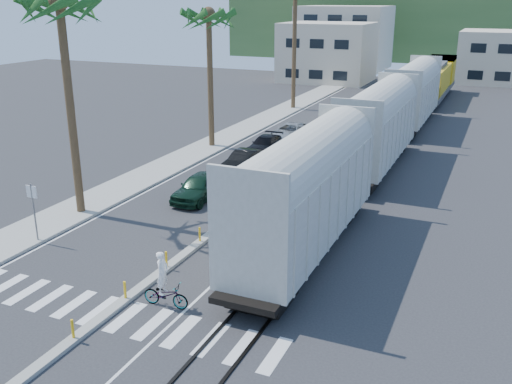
% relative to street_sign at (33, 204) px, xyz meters
% --- Properties ---
extents(ground, '(140.00, 140.00, 0.00)m').
position_rel_street_sign_xyz_m(ground, '(7.30, -2.00, -1.97)').
color(ground, '#28282B').
rests_on(ground, ground).
extents(sidewalk, '(3.00, 90.00, 0.15)m').
position_rel_street_sign_xyz_m(sidewalk, '(-1.20, 23.00, -1.90)').
color(sidewalk, gray).
rests_on(sidewalk, ground).
extents(rails, '(1.56, 100.00, 0.06)m').
position_rel_street_sign_xyz_m(rails, '(12.30, 26.00, -1.94)').
color(rails, black).
rests_on(rails, ground).
extents(median, '(0.45, 60.00, 0.85)m').
position_rel_street_sign_xyz_m(median, '(7.30, 17.96, -1.88)').
color(median, gray).
rests_on(median, ground).
extents(crosswalk, '(14.00, 2.20, 0.01)m').
position_rel_street_sign_xyz_m(crosswalk, '(7.30, -4.00, -1.97)').
color(crosswalk, silver).
rests_on(crosswalk, ground).
extents(lane_markings, '(9.42, 90.00, 0.01)m').
position_rel_street_sign_xyz_m(lane_markings, '(5.15, 23.00, -1.97)').
color(lane_markings, silver).
rests_on(lane_markings, ground).
extents(freight_train, '(3.00, 60.94, 5.85)m').
position_rel_street_sign_xyz_m(freight_train, '(12.30, 24.69, 0.93)').
color(freight_train, '#B1AFA2').
rests_on(freight_train, ground).
extents(palm_trees, '(3.50, 37.20, 13.75)m').
position_rel_street_sign_xyz_m(palm_trees, '(-0.80, 20.70, 8.84)').
color(palm_trees, brown).
rests_on(palm_trees, ground).
extents(street_sign, '(0.60, 0.08, 3.00)m').
position_rel_street_sign_xyz_m(street_sign, '(0.00, 0.00, 0.00)').
color(street_sign, slate).
rests_on(street_sign, ground).
extents(buildings, '(38.00, 27.00, 10.00)m').
position_rel_street_sign_xyz_m(buildings, '(0.89, 69.66, 2.39)').
color(buildings, beige).
rests_on(buildings, ground).
extents(hillside, '(80.00, 20.00, 12.00)m').
position_rel_street_sign_xyz_m(hillside, '(7.30, 98.00, 4.03)').
color(hillside, '#385628').
rests_on(hillside, ground).
extents(car_lead, '(1.86, 4.57, 1.56)m').
position_rel_street_sign_xyz_m(car_lead, '(4.18, 8.63, -1.19)').
color(car_lead, black).
rests_on(car_lead, ground).
extents(car_second, '(2.10, 4.55, 1.43)m').
position_rel_street_sign_xyz_m(car_second, '(4.18, 14.89, -1.26)').
color(car_second, black).
rests_on(car_second, ground).
extents(car_third, '(1.93, 4.40, 1.26)m').
position_rel_street_sign_xyz_m(car_third, '(3.54, 20.07, -1.34)').
color(car_third, black).
rests_on(car_third, ground).
extents(car_rear, '(2.73, 5.30, 1.43)m').
position_rel_street_sign_xyz_m(car_rear, '(4.00, 24.47, -1.26)').
color(car_rear, '#B1B4B7').
rests_on(car_rear, ground).
extents(cyclist, '(0.89, 1.96, 2.26)m').
position_rel_street_sign_xyz_m(cyclist, '(8.94, -2.69, -1.24)').
color(cyclist, '#9EA0A5').
rests_on(cyclist, ground).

